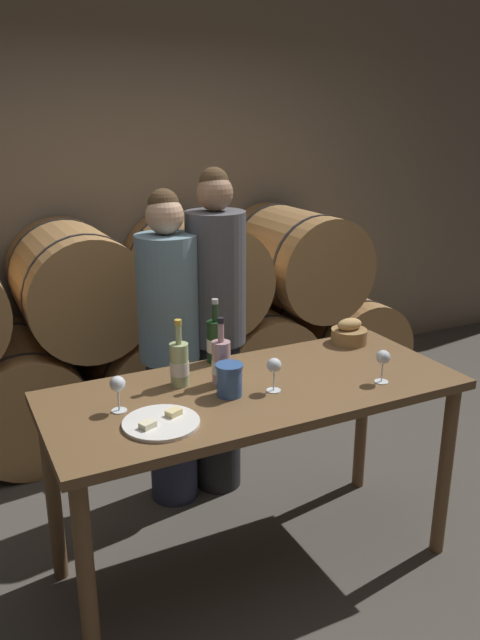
% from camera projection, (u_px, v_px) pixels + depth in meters
% --- Properties ---
extents(ground_plane, '(10.00, 10.00, 0.00)m').
position_uv_depth(ground_plane, '(254.00, 562.00, 2.90)').
color(ground_plane, '#4C473F').
extents(stone_wall_back, '(10.00, 0.12, 3.20)m').
position_uv_depth(stone_wall_back, '(107.00, 173.00, 4.25)').
color(stone_wall_back, gray).
rests_on(stone_wall_back, ground_plane).
extents(barrel_stack, '(3.85, 0.92, 1.36)m').
position_uv_depth(barrel_stack, '(141.00, 331.00, 4.06)').
color(barrel_stack, '#A87A47').
rests_on(barrel_stack, ground_plane).
extents(tasting_table, '(1.76, 0.74, 0.89)m').
position_uv_depth(tasting_table, '(255.00, 411.00, 2.65)').
color(tasting_table, brown).
rests_on(tasting_table, ground_plane).
extents(person_left, '(0.30, 0.30, 1.65)m').
position_uv_depth(person_left, '(170.00, 349.00, 3.15)').
color(person_left, '#2D334C').
rests_on(person_left, ground_plane).
extents(person_right, '(0.30, 0.30, 1.74)m').
position_uv_depth(person_right, '(217.00, 333.00, 3.25)').
color(person_right, '#232326').
rests_on(person_right, ground_plane).
extents(wine_bottle_red, '(0.08, 0.08, 0.30)m').
position_uv_depth(wine_bottle_red, '(215.00, 341.00, 2.85)').
color(wine_bottle_red, '#193819').
rests_on(wine_bottle_red, tasting_table).
extents(wine_bottle_white, '(0.08, 0.08, 0.29)m').
position_uv_depth(wine_bottle_white, '(179.00, 364.00, 2.60)').
color(wine_bottle_white, '#ADBC7F').
rests_on(wine_bottle_white, tasting_table).
extents(wine_bottle_rose, '(0.08, 0.08, 0.29)m').
position_uv_depth(wine_bottle_rose, '(221.00, 362.00, 2.62)').
color(wine_bottle_rose, '#BC8E93').
rests_on(wine_bottle_rose, tasting_table).
extents(blue_crock, '(0.11, 0.11, 0.13)m').
position_uv_depth(blue_crock, '(229.00, 379.00, 2.51)').
color(blue_crock, '#335693').
rests_on(blue_crock, tasting_table).
extents(bread_basket, '(0.18, 0.18, 0.13)m').
position_uv_depth(bread_basket, '(349.00, 334.00, 3.10)').
color(bread_basket, olive).
rests_on(bread_basket, tasting_table).
extents(cheese_plate, '(0.29, 0.29, 0.04)m').
position_uv_depth(cheese_plate, '(161.00, 423.00, 2.29)').
color(cheese_plate, white).
rests_on(cheese_plate, tasting_table).
extents(wine_glass_far_left, '(0.06, 0.06, 0.14)m').
position_uv_depth(wine_glass_far_left, '(118.00, 386.00, 2.37)').
color(wine_glass_far_left, white).
rests_on(wine_glass_far_left, tasting_table).
extents(wine_glass_left, '(0.06, 0.06, 0.14)m').
position_uv_depth(wine_glass_left, '(274.00, 367.00, 2.54)').
color(wine_glass_left, white).
rests_on(wine_glass_left, tasting_table).
extents(wine_glass_center, '(0.06, 0.06, 0.14)m').
position_uv_depth(wine_glass_center, '(383.00, 359.00, 2.63)').
color(wine_glass_center, white).
rests_on(wine_glass_center, tasting_table).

